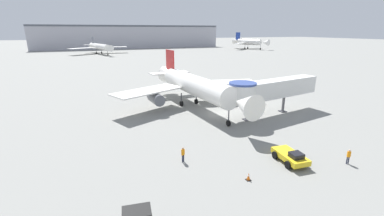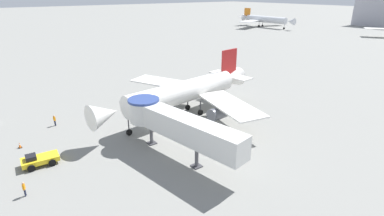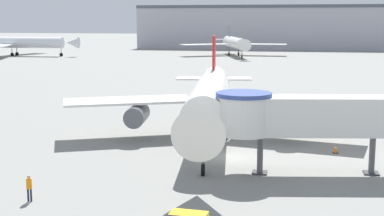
% 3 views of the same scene
% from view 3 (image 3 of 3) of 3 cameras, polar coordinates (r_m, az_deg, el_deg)
% --- Properties ---
extents(ground_plane, '(800.00, 800.00, 0.00)m').
position_cam_3_polar(ground_plane, '(44.64, 4.11, -5.25)').
color(ground_plane, gray).
extents(main_airplane, '(28.76, 29.67, 9.56)m').
position_cam_3_polar(main_airplane, '(49.06, 1.90, 0.93)').
color(main_airplane, white).
rests_on(main_airplane, ground_plane).
extents(jet_bridge, '(17.88, 6.00, 6.06)m').
position_cam_3_polar(jet_bridge, '(39.99, 13.55, -0.77)').
color(jet_bridge, silver).
rests_on(jet_bridge, ground_plane).
extents(traffic_cone_starboard_wing, '(0.46, 0.46, 0.75)m').
position_cam_3_polar(traffic_cone_starboard_wing, '(47.44, 15.07, -4.22)').
color(traffic_cone_starboard_wing, black).
rests_on(traffic_cone_starboard_wing, ground_plane).
extents(ground_crew_marshaller, '(0.38, 0.31, 1.71)m').
position_cam_3_polar(ground_crew_marshaller, '(35.17, -16.98, -8.00)').
color(ground_crew_marshaller, '#1E2338').
rests_on(ground_crew_marshaller, ground_plane).
extents(background_jet_gray_tail, '(33.61, 33.86, 9.51)m').
position_cam_3_polar(background_jet_gray_tail, '(170.24, 4.61, 6.95)').
color(background_jet_gray_tail, white).
rests_on(background_jet_gray_tail, ground_plane).
extents(background_jet_orange_tail, '(35.15, 35.58, 9.71)m').
position_cam_3_polar(background_jet_orange_tail, '(178.82, -17.78, 6.68)').
color(background_jet_orange_tail, silver).
rests_on(background_jet_orange_tail, ground_plane).
extents(terminal_building, '(138.54, 20.73, 17.10)m').
position_cam_3_polar(terminal_building, '(218.09, 12.82, 8.41)').
color(terminal_building, '#A8A8B2').
rests_on(terminal_building, ground_plane).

